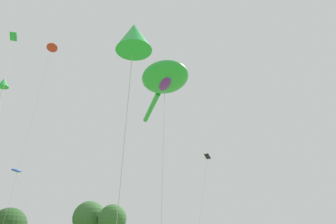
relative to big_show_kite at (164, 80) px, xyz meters
name	(u,v)px	position (x,y,z in m)	size (l,w,h in m)	color
big_show_kite	(164,80)	(0.00, 0.00, 0.00)	(5.55, 9.86, 13.91)	green
small_kite_streamer_purple	(17,171)	(-6.32, 12.24, -5.50)	(3.87, 2.15, 8.05)	blue
small_kite_tiny_distant	(53,46)	(-5.82, 11.60, 7.73)	(1.43, 3.76, 21.75)	red
small_kite_stunt_black	(134,37)	(-7.82, -8.76, -5.96)	(2.06, 3.48, 7.88)	green
small_kite_delta_white	(3,83)	(-9.24, 10.40, 1.25)	(1.13, 2.82, 15.05)	green
small_kite_box_yellow	(206,164)	(9.11, 4.91, -3.74)	(3.03, 0.65, 10.66)	black
small_kite_triangle_green	(10,53)	(-9.85, 4.00, 0.25)	(1.00, 4.66, 15.55)	green
tree_pine_center	(89,218)	(13.96, 42.42, -5.47)	(6.46, 6.46, 11.13)	#513823
tree_oak_left	(112,219)	(16.07, 36.71, -5.97)	(5.27, 5.27, 10.04)	#513823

